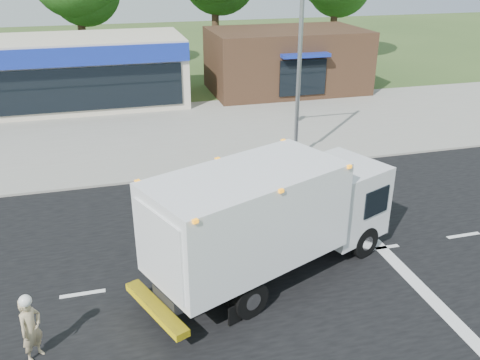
{
  "coord_description": "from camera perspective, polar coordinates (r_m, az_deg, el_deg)",
  "views": [
    {
      "loc": [
        -4.83,
        -12.02,
        8.42
      ],
      "look_at": [
        -0.89,
        2.56,
        1.7
      ],
      "focal_mm": 38.0,
      "sensor_mm": 36.0,
      "label": 1
    }
  ],
  "objects": [
    {
      "name": "lane_markings",
      "position": [
        14.92,
        12.55,
        -10.95
      ],
      "size": [
        55.2,
        7.0,
        0.01
      ],
      "color": "silver",
      "rests_on": "road_asphalt"
    },
    {
      "name": "emergency_worker",
      "position": [
        12.62,
        -22.45,
        -15.07
      ],
      "size": [
        0.66,
        0.69,
        1.71
      ],
      "rotation": [
        0.0,
        0.0,
        0.89
      ],
      "color": "tan",
      "rests_on": "ground"
    },
    {
      "name": "retail_strip_mall",
      "position": [
        32.85,
        -22.53,
        10.96
      ],
      "size": [
        18.0,
        6.2,
        4.0
      ],
      "color": "beige",
      "rests_on": "ground"
    },
    {
      "name": "sidewalk",
      "position": [
        22.41,
        -1.57,
        2.07
      ],
      "size": [
        60.0,
        2.4,
        0.12
      ],
      "primitive_type": "cube",
      "color": "gray",
      "rests_on": "ground"
    },
    {
      "name": "road_asphalt",
      "position": [
        15.45,
        5.74,
        -9.16
      ],
      "size": [
        60.0,
        14.0,
        0.02
      ],
      "primitive_type": "cube",
      "color": "black",
      "rests_on": "ground"
    },
    {
      "name": "ground",
      "position": [
        15.45,
        5.74,
        -9.18
      ],
      "size": [
        120.0,
        120.0,
        0.0
      ],
      "primitive_type": "plane",
      "color": "#385123",
      "rests_on": "ground"
    },
    {
      "name": "parking_apron",
      "position": [
        27.77,
        -4.42,
        6.29
      ],
      "size": [
        60.0,
        9.0,
        0.02
      ],
      "primitive_type": "cube",
      "color": "gray",
      "rests_on": "ground"
    },
    {
      "name": "brown_storefront",
      "position": [
        34.72,
        5.22,
        13.24
      ],
      "size": [
        10.0,
        6.7,
        4.0
      ],
      "color": "#382316",
      "rests_on": "ground"
    },
    {
      "name": "ems_box_truck",
      "position": [
        13.85,
        3.48,
        -3.81
      ],
      "size": [
        8.04,
        5.19,
        3.42
      ],
      "rotation": [
        0.0,
        0.0,
        0.4
      ],
      "color": "black",
      "rests_on": "ground"
    },
    {
      "name": "traffic_signal_pole",
      "position": [
        21.18,
        5.08,
        14.4
      ],
      "size": [
        3.51,
        0.25,
        8.0
      ],
      "color": "gray",
      "rests_on": "ground"
    }
  ]
}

